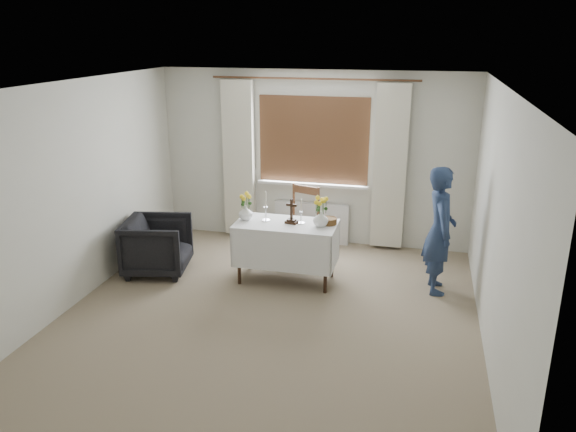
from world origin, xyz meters
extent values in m
plane|color=gray|center=(0.00, 0.00, 0.00)|extent=(5.00, 5.00, 0.00)
cube|color=white|center=(-0.04, 1.00, 0.38)|extent=(1.24, 0.64, 0.76)
imported|color=black|center=(-1.72, 0.86, 0.36)|extent=(0.94, 0.92, 0.73)
imported|color=navy|center=(1.79, 1.16, 0.77)|extent=(0.44, 0.61, 1.54)
cube|color=silver|center=(0.00, 2.42, 0.30)|extent=(1.10, 0.10, 0.60)
imported|color=white|center=(-0.56, 1.01, 0.85)|extent=(0.21, 0.21, 0.18)
imported|color=white|center=(0.39, 0.99, 0.86)|extent=(0.21, 0.21, 0.19)
cylinder|color=brown|center=(0.47, 1.09, 0.80)|extent=(0.22, 0.22, 0.08)
camera|label=1|loc=(1.51, -5.30, 2.99)|focal=35.00mm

